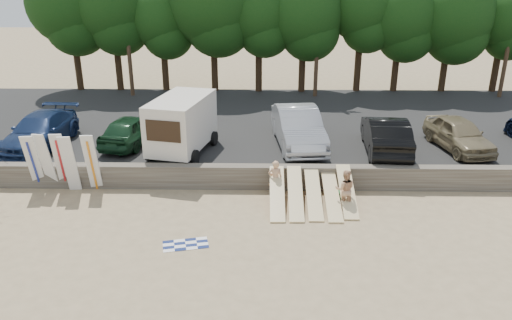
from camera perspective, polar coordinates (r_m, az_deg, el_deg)
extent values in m
plane|color=tan|center=(18.30, 4.99, -7.12)|extent=(120.00, 120.00, 0.00)
cube|color=#6B6356|center=(20.78, 4.51, -1.95)|extent=(44.00, 0.50, 1.00)
cube|color=#282828|center=(27.86, 3.65, 3.89)|extent=(44.00, 14.50, 0.70)
cylinder|color=#382616|center=(36.47, -19.74, 10.59)|extent=(0.44, 0.44, 3.88)
sphere|color=#1F4112|center=(36.03, -20.51, 16.51)|extent=(5.55, 5.55, 5.55)
cylinder|color=#382616|center=(35.60, -15.48, 10.83)|extent=(0.44, 0.44, 3.89)
sphere|color=#1F4112|center=(35.15, -16.12, 16.92)|extent=(5.46, 5.46, 5.46)
cylinder|color=#382616|center=(34.90, -10.37, 10.61)|extent=(0.44, 0.44, 3.37)
sphere|color=#1F4112|center=(34.45, -10.75, 15.99)|extent=(4.54, 4.54, 4.54)
cylinder|color=#382616|center=(34.21, -4.79, 11.23)|extent=(0.44, 0.44, 4.02)
cylinder|color=#382616|center=(33.99, 0.32, 10.86)|extent=(0.44, 0.44, 3.58)
sphere|color=#1F4112|center=(33.52, 0.33, 16.75)|extent=(4.74, 4.74, 4.74)
cylinder|color=#382616|center=(34.07, 5.29, 10.74)|extent=(0.44, 0.44, 3.53)
sphere|color=#1F4112|center=(33.60, 5.50, 16.53)|extent=(5.16, 5.16, 5.16)
cylinder|color=#382616|center=(34.76, 11.58, 10.82)|extent=(0.44, 0.44, 3.76)
sphere|color=#1F4112|center=(34.31, 12.05, 16.86)|extent=(4.54, 4.54, 4.54)
cylinder|color=#382616|center=(35.34, 15.66, 10.34)|extent=(0.44, 0.44, 3.40)
sphere|color=#1F4112|center=(34.90, 16.21, 15.68)|extent=(5.07, 5.07, 5.07)
cylinder|color=#382616|center=(36.28, 20.71, 10.05)|extent=(0.44, 0.44, 3.42)
sphere|color=#1F4112|center=(35.85, 21.43, 15.27)|extent=(5.48, 5.48, 5.48)
cylinder|color=#382616|center=(37.57, 25.73, 9.61)|extent=(0.44, 0.44, 3.35)
sphere|color=#1F4112|center=(37.16, 26.56, 14.53)|extent=(4.46, 4.46, 4.46)
cylinder|color=#473321|center=(33.39, -14.58, 14.71)|extent=(0.26, 0.26, 9.00)
cylinder|color=#473321|center=(32.40, 7.10, 15.02)|extent=(0.26, 0.26, 9.00)
cylinder|color=#473321|center=(35.68, 27.21, 13.49)|extent=(0.26, 0.26, 9.00)
cube|color=beige|center=(22.64, -8.49, 4.33)|extent=(2.84, 4.36, 2.21)
cube|color=black|center=(20.81, -10.58, 3.25)|extent=(1.48, 0.37, 0.90)
cylinder|color=black|center=(22.29, -12.09, 0.75)|extent=(0.34, 0.69, 0.66)
cylinder|color=black|center=(21.49, -7.00, 0.29)|extent=(0.34, 0.69, 0.66)
cylinder|color=black|center=(24.52, -9.52, 2.85)|extent=(0.34, 0.69, 0.66)
cylinder|color=black|center=(23.80, -4.83, 2.49)|extent=(0.34, 0.69, 0.66)
imported|color=#16274F|center=(25.51, -23.45, 3.07)|extent=(2.38, 5.32, 1.52)
imported|color=black|center=(24.44, -14.13, 3.38)|extent=(2.45, 4.48, 1.44)
imported|color=#A2A3A8|center=(23.53, 4.84, 3.73)|extent=(2.51, 5.65, 1.80)
imported|color=black|center=(23.45, 14.58, 2.85)|extent=(2.12, 5.12, 1.65)
imported|color=#807151|center=(24.86, 22.16, 2.77)|extent=(2.45, 4.57, 1.48)
cube|color=white|center=(22.10, -24.08, -0.27)|extent=(0.59, 0.87, 2.50)
cube|color=white|center=(21.93, -22.85, -0.18)|extent=(0.60, 0.73, 2.54)
cube|color=white|center=(21.70, -21.37, -0.18)|extent=(0.56, 0.69, 2.55)
cube|color=white|center=(21.34, -20.51, -0.44)|extent=(0.56, 0.74, 2.53)
cube|color=white|center=(21.16, -18.24, -0.31)|extent=(0.52, 0.68, 2.54)
cube|color=beige|center=(19.20, 2.43, -3.79)|extent=(0.56, 2.84, 1.10)
cube|color=beige|center=(19.24, 4.51, -3.76)|extent=(0.56, 2.84, 1.11)
cube|color=beige|center=(19.40, 6.59, -3.81)|extent=(0.56, 2.88, 0.99)
cube|color=beige|center=(19.47, 8.66, -4.09)|extent=(0.56, 2.92, 0.83)
cube|color=beige|center=(19.68, 10.36, -3.49)|extent=(0.56, 2.84, 1.09)
imported|color=tan|center=(19.85, 2.22, -2.17)|extent=(0.59, 0.41, 1.56)
imported|color=tan|center=(19.22, 10.13, -3.32)|extent=(0.80, 0.65, 1.56)
cube|color=#238340|center=(20.17, 9.10, -3.98)|extent=(0.43, 0.37, 0.32)
cube|color=#C65017|center=(20.45, 6.59, -3.63)|extent=(0.32, 0.27, 0.22)
plane|color=white|center=(17.05, -8.05, -9.53)|extent=(1.79, 1.79, 0.00)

